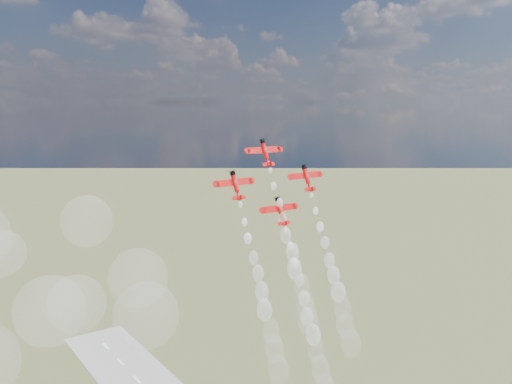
{
  "coord_description": "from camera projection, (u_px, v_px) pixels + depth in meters",
  "views": [
    {
      "loc": [
        -81.75,
        -120.71,
        119.66
      ],
      "look_at": [
        6.98,
        8.25,
        93.76
      ],
      "focal_mm": 38.0,
      "sensor_mm": 36.0,
      "label": 1
    }
  ],
  "objects": [
    {
      "name": "plane_lead",
      "position": [
        265.0,
        152.0,
        163.28
      ],
      "size": [
        12.08,
        5.91,
        8.08
      ],
      "rotation": [
        1.13,
        0.0,
        0.0
      ],
      "color": "red",
      "rests_on": "ground"
    },
    {
      "name": "plane_slot",
      "position": [
        280.0,
        211.0,
        159.69
      ],
      "size": [
        12.08,
        5.91,
        8.08
      ],
      "rotation": [
        1.13,
        0.0,
        0.0
      ],
      "color": "red",
      "rests_on": "ground"
    },
    {
      "name": "plane_right",
      "position": [
        307.0,
        178.0,
        168.85
      ],
      "size": [
        12.08,
        5.91,
        8.08
      ],
      "rotation": [
        1.13,
        0.0,
        0.0
      ],
      "color": "red",
      "rests_on": "ground"
    },
    {
      "name": "smoke_trail_slot",
      "position": [
        317.0,
        354.0,
        151.71
      ],
      "size": [
        5.24,
        21.75,
        44.96
      ],
      "color": "white",
      "rests_on": "plane_slot"
    },
    {
      "name": "plane_left",
      "position": [
        236.0,
        185.0,
        154.12
      ],
      "size": [
        12.08,
        5.91,
        8.08
      ],
      "rotation": [
        1.13,
        0.0,
        0.0
      ],
      "color": "red",
      "rests_on": "ground"
    },
    {
      "name": "smoke_trail_right",
      "position": [
        342.0,
        311.0,
        160.66
      ],
      "size": [
        5.23,
        22.02,
        44.46
      ],
      "color": "white",
      "rests_on": "plane_right"
    },
    {
      "name": "drifted_smoke_cloud",
      "position": [
        38.0,
        284.0,
        142.01
      ],
      "size": [
        64.32,
        35.83,
        55.24
      ],
      "color": "white",
      "rests_on": "ground"
    },
    {
      "name": "smoke_trail_left",
      "position": [
        271.0,
        333.0,
        145.71
      ],
      "size": [
        5.18,
        22.49,
        44.96
      ],
      "color": "white",
      "rests_on": "plane_left"
    },
    {
      "name": "smoke_trail_lead",
      "position": [
        301.0,
        289.0,
        154.95
      ],
      "size": [
        5.88,
        22.57,
        43.98
      ],
      "color": "white",
      "rests_on": "plane_lead"
    }
  ]
}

